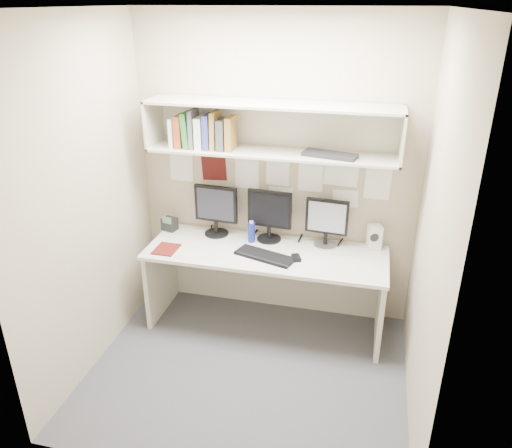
% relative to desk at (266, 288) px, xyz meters
% --- Properties ---
extents(floor, '(2.40, 2.00, 0.01)m').
position_rel_desk_xyz_m(floor, '(0.00, -0.65, -0.37)').
color(floor, '#414045').
rests_on(floor, ground).
extents(ceiling, '(2.40, 2.00, 0.01)m').
position_rel_desk_xyz_m(ceiling, '(0.00, -0.65, 2.23)').
color(ceiling, silver).
rests_on(ceiling, ground).
extents(wall_back, '(2.40, 0.02, 2.60)m').
position_rel_desk_xyz_m(wall_back, '(0.00, 0.35, 0.93)').
color(wall_back, tan).
rests_on(wall_back, ground).
extents(wall_front, '(2.40, 0.02, 2.60)m').
position_rel_desk_xyz_m(wall_front, '(0.00, -1.65, 0.93)').
color(wall_front, tan).
rests_on(wall_front, ground).
extents(wall_left, '(0.02, 2.00, 2.60)m').
position_rel_desk_xyz_m(wall_left, '(-1.20, -0.65, 0.93)').
color(wall_left, tan).
rests_on(wall_left, ground).
extents(wall_right, '(0.02, 2.00, 2.60)m').
position_rel_desk_xyz_m(wall_right, '(1.20, -0.65, 0.93)').
color(wall_right, tan).
rests_on(wall_right, ground).
extents(desk, '(2.00, 0.70, 0.73)m').
position_rel_desk_xyz_m(desk, '(0.00, 0.00, 0.00)').
color(desk, beige).
rests_on(desk, floor).
extents(overhead_hutch, '(2.00, 0.38, 0.40)m').
position_rel_desk_xyz_m(overhead_hutch, '(0.00, 0.21, 1.35)').
color(overhead_hutch, beige).
rests_on(overhead_hutch, wall_back).
extents(pinned_papers, '(1.92, 0.01, 0.48)m').
position_rel_desk_xyz_m(pinned_papers, '(0.00, 0.34, 0.88)').
color(pinned_papers, white).
rests_on(pinned_papers, wall_back).
extents(monitor_left, '(0.39, 0.21, 0.45)m').
position_rel_desk_xyz_m(monitor_left, '(-0.50, 0.22, 0.61)').
color(monitor_left, black).
rests_on(monitor_left, desk).
extents(monitor_center, '(0.39, 0.21, 0.45)m').
position_rel_desk_xyz_m(monitor_center, '(-0.02, 0.22, 0.61)').
color(monitor_center, black).
rests_on(monitor_center, desk).
extents(monitor_right, '(0.36, 0.20, 0.41)m').
position_rel_desk_xyz_m(monitor_right, '(0.47, 0.22, 0.59)').
color(monitor_right, '#A5A5AA').
rests_on(monitor_right, desk).
extents(keyboard, '(0.52, 0.32, 0.02)m').
position_rel_desk_xyz_m(keyboard, '(0.02, -0.12, 0.38)').
color(keyboard, black).
rests_on(keyboard, desk).
extents(mouse, '(0.10, 0.12, 0.03)m').
position_rel_desk_xyz_m(mouse, '(0.27, -0.10, 0.38)').
color(mouse, black).
rests_on(mouse, desk).
extents(speaker, '(0.13, 0.14, 0.21)m').
position_rel_desk_xyz_m(speaker, '(0.87, 0.25, 0.47)').
color(speaker, silver).
rests_on(speaker, desk).
extents(blue_bottle, '(0.06, 0.06, 0.19)m').
position_rel_desk_xyz_m(blue_bottle, '(-0.16, 0.14, 0.45)').
color(blue_bottle, navy).
rests_on(blue_bottle, desk).
extents(maroon_notebook, '(0.19, 0.23, 0.01)m').
position_rel_desk_xyz_m(maroon_notebook, '(-0.82, -0.18, 0.37)').
color(maroon_notebook, '#58120F').
rests_on(maroon_notebook, desk).
extents(desk_phone, '(0.14, 0.14, 0.15)m').
position_rel_desk_xyz_m(desk_phone, '(-0.94, 0.20, 0.42)').
color(desk_phone, black).
rests_on(desk_phone, desk).
extents(book_stack, '(0.52, 0.19, 0.31)m').
position_rel_desk_xyz_m(book_stack, '(-0.56, 0.13, 1.31)').
color(book_stack, silver).
rests_on(book_stack, overhead_hutch).
extents(hutch_tray, '(0.44, 0.24, 0.03)m').
position_rel_desk_xyz_m(hutch_tray, '(0.47, 0.12, 1.19)').
color(hutch_tray, black).
rests_on(hutch_tray, overhead_hutch).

